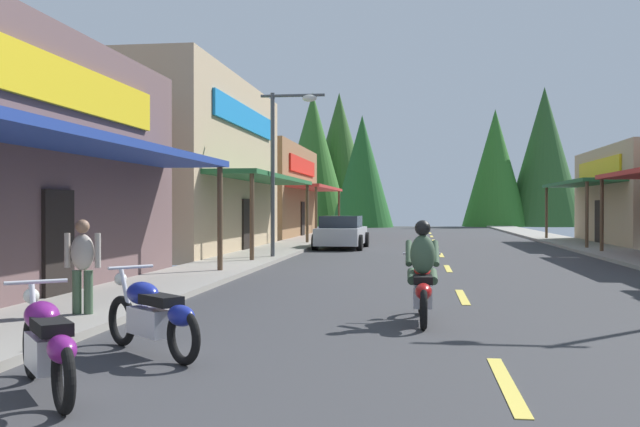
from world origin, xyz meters
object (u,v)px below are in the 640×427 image
at_px(rider_cruising_lead, 422,280).
at_px(motorcycle_parked_left_1, 47,344).
at_px(motorcycle_parked_left_2, 152,314).
at_px(streetlamp_left, 283,149).
at_px(parked_car_curbside, 342,233).
at_px(pedestrian_browsing, 83,263).

bearing_deg(rider_cruising_lead, motorcycle_parked_left_1, 142.87).
xyz_separation_m(motorcycle_parked_left_2, rider_cruising_lead, (3.22, 2.92, 0.17)).
bearing_deg(streetlamp_left, parked_car_curbside, 79.81).
height_order(streetlamp_left, motorcycle_parked_left_2, streetlamp_left).
height_order(motorcycle_parked_left_1, motorcycle_parked_left_2, same).
height_order(motorcycle_parked_left_2, pedestrian_browsing, pedestrian_browsing).
bearing_deg(pedestrian_browsing, streetlamp_left, 172.27).
xyz_separation_m(motorcycle_parked_left_1, motorcycle_parked_left_2, (0.31, 1.88, 0.00)).
relative_size(streetlamp_left, parked_car_curbside, 1.29).
relative_size(streetlamp_left, rider_cruising_lead, 2.61).
distance_m(motorcycle_parked_left_1, motorcycle_parked_left_2, 1.91).
bearing_deg(streetlamp_left, motorcycle_parked_left_1, -86.69).
bearing_deg(rider_cruising_lead, pedestrian_browsing, 96.26).
bearing_deg(rider_cruising_lead, motorcycle_parked_left_2, 131.35).
xyz_separation_m(rider_cruising_lead, pedestrian_browsing, (-5.20, -0.65, 0.25)).
height_order(motorcycle_parked_left_1, pedestrian_browsing, pedestrian_browsing).
relative_size(motorcycle_parked_left_2, rider_cruising_lead, 0.79).
bearing_deg(pedestrian_browsing, parked_car_curbside, 169.75).
bearing_deg(motorcycle_parked_left_1, rider_cruising_lead, -75.38).
bearing_deg(parked_car_curbside, motorcycle_parked_left_1, -179.39).
bearing_deg(rider_cruising_lead, parked_car_curbside, 8.76).
bearing_deg(parked_car_curbside, rider_cruising_lead, -169.21).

